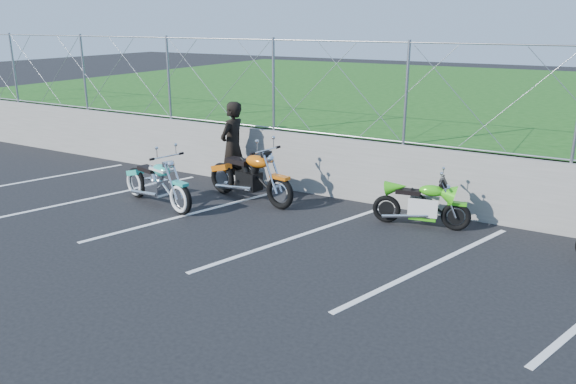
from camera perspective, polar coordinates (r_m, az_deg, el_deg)
The scene contains 9 objects.
ground at distance 9.11m, azimuth -2.18°, elevation -6.57°, with size 90.00×90.00×0.00m, color black.
retaining_wall at distance 11.84m, azimuth 6.86°, elevation 2.26°, with size 30.00×0.22×1.30m, color slate.
grass_field at distance 21.24m, azimuth 17.83°, elevation 8.13°, with size 30.00×20.00×1.30m, color #194B14.
chain_link_fence at distance 11.53m, azimuth 7.15°, elevation 10.21°, with size 28.00×0.03×2.00m.
parking_lines at distance 9.42m, azimuth 7.33°, elevation -5.86°, with size 18.29×4.31×0.01m.
cruiser_turquoise at distance 11.68m, azimuth -13.08°, elevation 0.72°, with size 2.22×0.78×1.12m.
naked_orange at distance 11.70m, azimuth -3.80°, elevation 1.42°, with size 2.34×0.79×1.17m.
sportbike_green at distance 10.54m, azimuth 13.50°, elevation -1.39°, with size 1.77×0.63×0.92m.
person_standing at distance 12.57m, azimuth -5.66°, elevation 4.72°, with size 0.71×0.47×1.96m, color black.
Camera 1 is at (4.49, -7.04, 3.65)m, focal length 35.00 mm.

